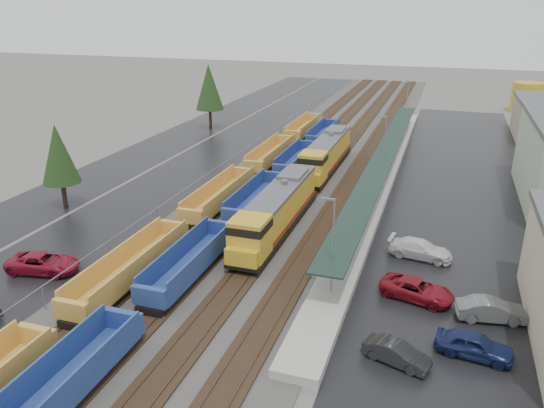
% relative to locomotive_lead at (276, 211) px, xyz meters
% --- Properties ---
extents(ballast_strip, '(20.00, 160.00, 0.08)m').
position_rel_locomotive_lead_xyz_m(ballast_strip, '(-2.00, 30.03, -2.34)').
color(ballast_strip, '#302D2B').
rests_on(ballast_strip, ground).
extents(trackbed, '(14.60, 160.00, 0.22)m').
position_rel_locomotive_lead_xyz_m(trackbed, '(-2.00, 30.03, -2.22)').
color(trackbed, black).
rests_on(trackbed, ground).
extents(west_parking_lot, '(10.00, 160.00, 0.02)m').
position_rel_locomotive_lead_xyz_m(west_parking_lot, '(-17.00, 30.03, -2.37)').
color(west_parking_lot, black).
rests_on(west_parking_lot, ground).
extents(west_road, '(9.00, 160.00, 0.02)m').
position_rel_locomotive_lead_xyz_m(west_road, '(-27.00, 30.03, -2.37)').
color(west_road, black).
rests_on(west_road, ground).
extents(east_commuter_lot, '(16.00, 100.00, 0.02)m').
position_rel_locomotive_lead_xyz_m(east_commuter_lot, '(17.00, 20.03, -2.37)').
color(east_commuter_lot, black).
rests_on(east_commuter_lot, ground).
extents(station_platform, '(3.00, 80.00, 8.00)m').
position_rel_locomotive_lead_xyz_m(station_platform, '(7.50, 20.04, -1.64)').
color(station_platform, '#9E9B93').
rests_on(station_platform, ground).
extents(chainlink_fence, '(0.08, 160.04, 2.02)m').
position_rel_locomotive_lead_xyz_m(chainlink_fence, '(-11.50, 28.47, -0.77)').
color(chainlink_fence, gray).
rests_on(chainlink_fence, ground).
extents(distant_hills, '(301.00, 140.00, 25.20)m').
position_rel_locomotive_lead_xyz_m(distant_hills, '(42.79, 180.72, -2.38)').
color(distant_hills, '#475945').
rests_on(distant_hills, ground).
extents(tree_west_near, '(3.96, 3.96, 9.00)m').
position_rel_locomotive_lead_xyz_m(tree_west_near, '(-24.00, 0.03, 3.44)').
color(tree_west_near, '#332316').
rests_on(tree_west_near, ground).
extents(tree_west_far, '(4.84, 4.84, 11.00)m').
position_rel_locomotive_lead_xyz_m(tree_west_far, '(-25.00, 40.03, 4.75)').
color(tree_west_far, '#332316').
rests_on(tree_west_far, ground).
extents(locomotive_lead, '(2.98, 19.66, 4.45)m').
position_rel_locomotive_lead_xyz_m(locomotive_lead, '(0.00, 0.00, 0.00)').
color(locomotive_lead, black).
rests_on(locomotive_lead, ground).
extents(locomotive_trail, '(2.98, 19.66, 4.45)m').
position_rel_locomotive_lead_xyz_m(locomotive_trail, '(0.00, 21.00, 0.00)').
color(locomotive_trail, black).
rests_on(locomotive_trail, ground).
extents(well_string_yellow, '(2.68, 102.27, 2.38)m').
position_rel_locomotive_lead_xyz_m(well_string_yellow, '(-8.00, -3.50, -1.19)').
color(well_string_yellow, '#C68237').
rests_on(well_string_yellow, ground).
extents(well_string_blue, '(2.69, 91.48, 2.38)m').
position_rel_locomotive_lead_xyz_m(well_string_blue, '(-4.00, -2.10, -1.20)').
color(well_string_blue, navy).
rests_on(well_string_blue, ground).
extents(storage_tank, '(5.89, 5.89, 5.89)m').
position_rel_locomotive_lead_xyz_m(storage_tank, '(29.09, 73.14, 0.57)').
color(storage_tank, gold).
rests_on(storage_tank, ground).
extents(parked_car_west_c, '(3.71, 6.17, 1.60)m').
position_rel_locomotive_lead_xyz_m(parked_car_west_c, '(-15.72, -13.11, -1.58)').
color(parked_car_west_c, maroon).
rests_on(parked_car_west_c, ground).
extents(parked_car_east_a, '(2.65, 4.36, 1.36)m').
position_rel_locomotive_lead_xyz_m(parked_car_east_a, '(12.90, -16.01, -1.70)').
color(parked_car_east_a, black).
rests_on(parked_car_east_a, ground).
extents(parked_car_east_b, '(3.75, 5.85, 1.50)m').
position_rel_locomotive_lead_xyz_m(parked_car_east_b, '(13.54, -7.87, -1.63)').
color(parked_car_east_b, maroon).
rests_on(parked_car_east_b, ground).
extents(parked_car_east_c, '(2.94, 5.69, 1.58)m').
position_rel_locomotive_lead_xyz_m(parked_car_east_c, '(13.32, -0.77, -1.59)').
color(parked_car_east_c, silver).
rests_on(parked_car_east_c, ground).
extents(parked_car_east_d, '(2.45, 4.88, 1.59)m').
position_rel_locomotive_lead_xyz_m(parked_car_east_d, '(17.40, -13.84, -1.58)').
color(parked_car_east_d, '#141F4D').
rests_on(parked_car_east_d, ground).
extents(parked_car_east_e, '(2.47, 4.93, 1.55)m').
position_rel_locomotive_lead_xyz_m(parked_car_east_e, '(18.63, -9.18, -1.60)').
color(parked_car_east_e, '#5A5E60').
rests_on(parked_car_east_e, ground).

